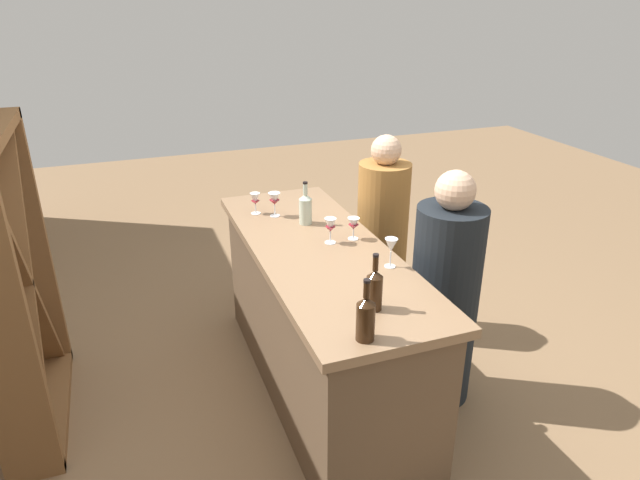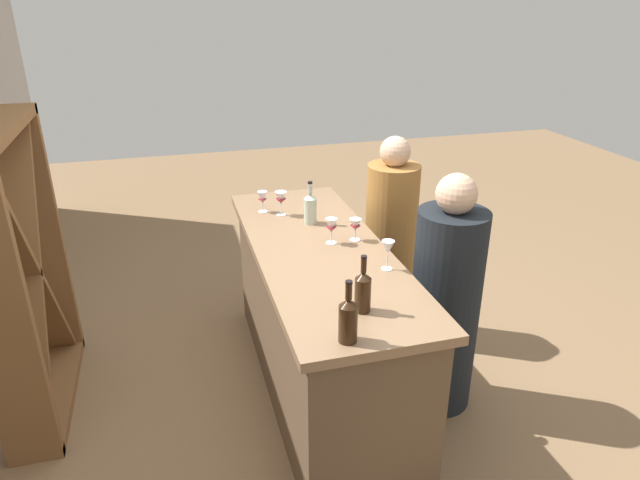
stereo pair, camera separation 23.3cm
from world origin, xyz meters
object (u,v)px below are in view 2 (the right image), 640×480
at_px(wine_glass_near_left, 388,249).
at_px(person_left_guest, 445,305).
at_px(wine_glass_near_right, 331,227).
at_px(person_center_guest, 390,247).
at_px(wine_bottle_second_left_amber_brown, 362,291).
at_px(wine_rack, 23,275).
at_px(wine_glass_far_center, 263,198).
at_px(wine_bottle_center_clear_pale, 310,208).
at_px(wine_bottle_leftmost_amber_brown, 348,319).
at_px(wine_glass_far_left, 281,199).
at_px(wine_glass_near_center, 355,226).

distance_m(wine_glass_near_left, person_left_guest, 0.60).
relative_size(wine_glass_near_right, person_center_guest, 0.11).
distance_m(wine_bottle_second_left_amber_brown, wine_glass_near_left, 0.46).
height_order(wine_rack, person_center_guest, wine_rack).
height_order(wine_rack, wine_glass_far_center, wine_rack).
bearing_deg(person_center_guest, wine_bottle_center_clear_pale, 25.00).
bearing_deg(person_center_guest, wine_rack, 16.64).
height_order(wine_glass_near_right, person_left_guest, person_left_guest).
bearing_deg(wine_glass_near_left, wine_glass_near_right, 25.04).
relative_size(wine_bottle_leftmost_amber_brown, person_center_guest, 0.19).
distance_m(wine_glass_near_left, wine_glass_near_right, 0.44).
bearing_deg(wine_glass_near_right, wine_glass_far_left, 19.40).
relative_size(wine_rack, person_center_guest, 1.17).
distance_m(wine_bottle_leftmost_amber_brown, wine_bottle_center_clear_pale, 1.33).
height_order(wine_bottle_leftmost_amber_brown, person_left_guest, person_left_guest).
xyz_separation_m(wine_rack, wine_bottle_second_left_amber_brown, (-1.07, -1.65, 0.22)).
height_order(wine_rack, wine_bottle_center_clear_pale, wine_rack).
relative_size(wine_bottle_second_left_amber_brown, wine_glass_near_center, 2.08).
height_order(wine_glass_near_left, wine_glass_near_right, wine_glass_near_left).
height_order(wine_glass_near_center, wine_glass_far_left, wine_glass_far_left).
relative_size(wine_glass_near_center, wine_glass_far_center, 0.94).
bearing_deg(person_left_guest, wine_glass_near_left, 3.56).
relative_size(wine_rack, wine_bottle_leftmost_amber_brown, 6.04).
bearing_deg(wine_glass_near_center, wine_bottle_second_left_amber_brown, 163.20).
relative_size(wine_glass_near_left, wine_glass_near_right, 1.06).
xyz_separation_m(wine_rack, wine_bottle_leftmost_amber_brown, (-1.28, -1.51, 0.23)).
relative_size(wine_rack, wine_glass_near_center, 12.78).
height_order(wine_rack, wine_bottle_leftmost_amber_brown, wine_rack).
xyz_separation_m(wine_glass_near_right, person_center_guest, (0.47, -0.58, -0.41)).
distance_m(wine_rack, wine_glass_far_left, 1.58).
bearing_deg(wine_glass_near_right, person_left_guest, -120.52).
bearing_deg(wine_glass_near_left, wine_bottle_center_clear_pale, 17.06).
height_order(wine_bottle_second_left_amber_brown, wine_glass_near_left, wine_bottle_second_left_amber_brown).
height_order(wine_bottle_center_clear_pale, person_left_guest, person_left_guest).
bearing_deg(person_left_guest, wine_bottle_second_left_amber_brown, 27.82).
bearing_deg(wine_bottle_leftmost_amber_brown, person_left_guest, -51.86).
height_order(wine_bottle_center_clear_pale, wine_glass_near_left, wine_bottle_center_clear_pale).
relative_size(wine_glass_near_left, wine_glass_near_center, 1.21).
bearing_deg(person_left_guest, wine_bottle_leftmost_amber_brown, 33.85).
distance_m(wine_bottle_center_clear_pale, wine_glass_near_right, 0.34).
relative_size(wine_glass_far_center, person_left_guest, 0.10).
xyz_separation_m(wine_bottle_leftmost_amber_brown, person_left_guest, (0.64, -0.81, -0.43)).
xyz_separation_m(wine_glass_near_right, wine_glass_far_center, (0.61, 0.29, -0.01)).
xyz_separation_m(wine_glass_far_center, person_center_guest, (-0.14, -0.87, -0.40)).
bearing_deg(wine_bottle_second_left_amber_brown, wine_bottle_leftmost_amber_brown, 147.35).
relative_size(wine_rack, person_left_guest, 1.18).
height_order(wine_bottle_second_left_amber_brown, wine_bottle_center_clear_pale, wine_bottle_second_left_amber_brown).
height_order(wine_glass_near_left, person_left_guest, person_left_guest).
distance_m(wine_glass_near_right, wine_glass_far_center, 0.68).
bearing_deg(wine_bottle_second_left_amber_brown, wine_glass_far_left, 4.41).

